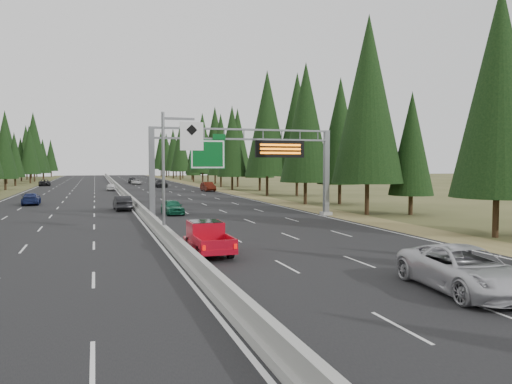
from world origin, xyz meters
TOP-DOWN VIEW (x-y plane):
  - road at (0.00, 80.00)m, footprint 32.00×260.00m
  - shoulder_right at (17.80, 80.00)m, footprint 3.60×260.00m
  - shoulder_left at (-17.80, 80.00)m, footprint 3.60×260.00m
  - median_barrier at (0.00, 80.00)m, footprint 0.70×260.00m
  - sign_gantry at (8.92, 34.88)m, footprint 16.75×0.98m
  - hov_sign_pole at (0.58, 24.97)m, footprint 2.80×0.50m
  - tree_row_right at (21.91, 73.03)m, footprint 11.90×241.21m
  - silver_minivan at (8.86, 8.24)m, footprint 3.40×6.30m
  - red_pickup at (1.50, 19.16)m, footprint 1.82×5.09m
  - car_ahead_green at (2.75, 40.00)m, footprint 1.93×4.24m
  - car_ahead_dkred at (14.50, 77.95)m, footprint 1.92×4.88m
  - car_ahead_dkgrey at (8.47, 94.88)m, footprint 2.38×5.48m
  - car_ahead_white at (4.75, 109.54)m, footprint 2.14×4.60m
  - car_ahead_far at (4.53, 117.81)m, footprint 1.90×4.64m
  - car_onc_near at (-1.50, 45.89)m, footprint 1.81×4.55m
  - car_onc_blue at (-11.22, 56.10)m, footprint 2.12×4.82m
  - car_onc_white at (-1.50, 84.75)m, footprint 1.63×3.85m
  - car_onc_far at (-14.50, 109.32)m, footprint 2.63×5.15m

SIDE VIEW (x-z plane):
  - shoulder_right at x=17.80m, z-range 0.00..0.06m
  - shoulder_left at x=-17.80m, z-range 0.00..0.06m
  - road at x=0.00m, z-range 0.00..0.08m
  - median_barrier at x=0.00m, z-range -0.01..0.84m
  - car_ahead_white at x=4.75m, z-range 0.08..1.36m
  - car_onc_white at x=-1.50m, z-range 0.08..1.38m
  - car_onc_blue at x=-11.22m, z-range 0.08..1.46m
  - car_onc_far at x=-14.50m, z-range 0.08..1.47m
  - car_ahead_green at x=2.75m, z-range 0.08..1.49m
  - car_onc_near at x=-1.50m, z-range 0.08..1.55m
  - car_ahead_dkgrey at x=8.47m, z-range 0.08..1.65m
  - car_ahead_far at x=4.53m, z-range 0.08..1.66m
  - car_ahead_dkred at x=14.50m, z-range 0.08..1.66m
  - silver_minivan at x=8.86m, z-range 0.08..1.76m
  - red_pickup at x=1.50m, z-range 0.17..1.83m
  - hov_sign_pole at x=0.58m, z-range 0.72..8.72m
  - sign_gantry at x=8.92m, z-range 1.37..9.17m
  - tree_row_right at x=21.91m, z-range -0.03..18.82m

